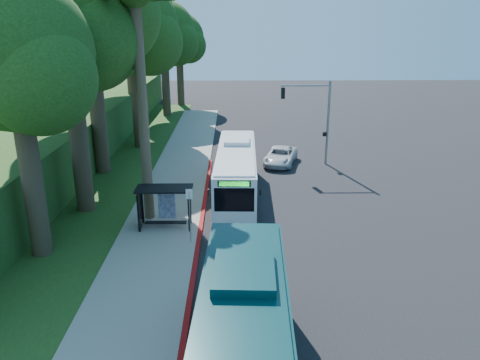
{
  "coord_description": "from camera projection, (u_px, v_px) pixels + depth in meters",
  "views": [
    {
      "loc": [
        -3.12,
        -27.97,
        11.44
      ],
      "look_at": [
        -2.63,
        1.0,
        1.64
      ],
      "focal_mm": 35.0,
      "sensor_mm": 36.0,
      "label": 1
    }
  ],
  "objects": [
    {
      "name": "grass_verge",
      "position": [
        100.0,
        184.0,
        34.73
      ],
      "size": [
        8.0,
        70.0,
        0.06
      ],
      "primitive_type": "cube",
      "color": "#234719",
      "rests_on": "ground"
    },
    {
      "name": "pickup",
      "position": [
        281.0,
        156.0,
        39.58
      ],
      "size": [
        3.57,
        5.43,
        1.39
      ],
      "primitive_type": "imported",
      "rotation": [
        0.0,
        0.0,
        -0.27
      ],
      "color": "silver",
      "rests_on": "ground"
    },
    {
      "name": "tree_4",
      "position": [
        164.0,
        37.0,
        57.2
      ],
      "size": [
        8.4,
        8.0,
        14.14
      ],
      "color": "#382B1E",
      "rests_on": "ground"
    },
    {
      "name": "tree_2",
      "position": [
        134.0,
        33.0,
        41.79
      ],
      "size": [
        8.82,
        8.4,
        15.12
      ],
      "color": "#382B1E",
      "rests_on": "ground"
    },
    {
      "name": "tree_3",
      "position": [
        129.0,
        17.0,
        48.85
      ],
      "size": [
        10.08,
        9.6,
        17.28
      ],
      "color": "#382B1E",
      "rests_on": "ground"
    },
    {
      "name": "tree_1",
      "position": [
        89.0,
        3.0,
        33.47
      ],
      "size": [
        10.5,
        10.0,
        18.26
      ],
      "color": "#382B1E",
      "rests_on": "ground"
    },
    {
      "name": "stop_sign_pole",
      "position": [
        190.0,
        209.0,
        24.72
      ],
      "size": [
        0.35,
        0.06,
        3.17
      ],
      "color": "gray",
      "rests_on": "ground"
    },
    {
      "name": "palm_tree",
      "position": [
        136.0,
        3.0,
        24.69
      ],
      "size": [
        4.2,
        4.2,
        14.4
      ],
      "color": "#4C3F2D",
      "rests_on": "ground"
    },
    {
      "name": "ground",
      "position": [
        281.0,
        209.0,
        30.21
      ],
      "size": [
        140.0,
        140.0,
        0.0
      ],
      "primitive_type": "plane",
      "color": "black",
      "rests_on": "ground"
    },
    {
      "name": "tree_0",
      "position": [
        68.0,
        27.0,
        26.4
      ],
      "size": [
        8.4,
        8.0,
        15.7
      ],
      "color": "#382B1E",
      "rests_on": "ground"
    },
    {
      "name": "tree_6",
      "position": [
        16.0,
        62.0,
        21.19
      ],
      "size": [
        7.56,
        7.2,
        13.74
      ],
      "color": "#382B1E",
      "rests_on": "ground"
    },
    {
      "name": "traffic_signal_pole",
      "position": [
        316.0,
        112.0,
        38.32
      ],
      "size": [
        4.1,
        0.3,
        7.0
      ],
      "color": "gray",
      "rests_on": "ground"
    },
    {
      "name": "tree_5",
      "position": [
        179.0,
        41.0,
        65.04
      ],
      "size": [
        7.35,
        7.0,
        12.86
      ],
      "color": "#382B1E",
      "rests_on": "ground"
    },
    {
      "name": "red_curb",
      "position": [
        199.0,
        235.0,
        26.32
      ],
      "size": [
        0.25,
        30.0,
        0.13
      ],
      "primitive_type": "cube",
      "color": "maroon",
      "rests_on": "ground"
    },
    {
      "name": "bus_shelter",
      "position": [
        161.0,
        199.0,
        26.8
      ],
      "size": [
        3.2,
        1.51,
        2.55
      ],
      "color": "black",
      "rests_on": "ground"
    },
    {
      "name": "sidewalk",
      "position": [
        168.0,
        209.0,
        30.07
      ],
      "size": [
        4.5,
        70.0,
        0.12
      ],
      "primitive_type": "cube",
      "color": "gray",
      "rests_on": "ground"
    },
    {
      "name": "white_bus",
      "position": [
        236.0,
        171.0,
        32.03
      ],
      "size": [
        2.93,
        12.17,
        3.61
      ],
      "rotation": [
        0.0,
        0.0,
        -0.03
      ],
      "color": "white",
      "rests_on": "ground"
    }
  ]
}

